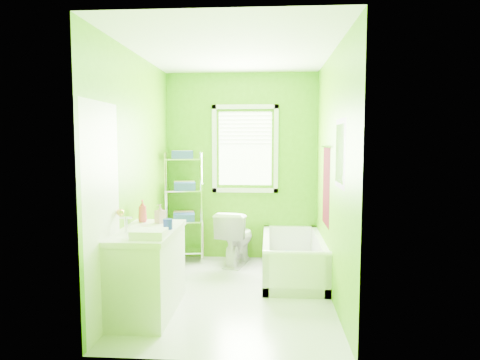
# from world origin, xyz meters

# --- Properties ---
(ground) EXTENTS (2.90, 2.90, 0.00)m
(ground) POSITION_xyz_m (0.00, 0.00, 0.00)
(ground) COLOR silver
(ground) RESTS_ON ground
(room_envelope) EXTENTS (2.14, 2.94, 2.62)m
(room_envelope) POSITION_xyz_m (0.00, 0.00, 1.55)
(room_envelope) COLOR #4B9C07
(room_envelope) RESTS_ON ground
(window) EXTENTS (0.92, 0.05, 1.22)m
(window) POSITION_xyz_m (0.05, 1.42, 1.61)
(window) COLOR white
(window) RESTS_ON ground
(door) EXTENTS (0.09, 0.80, 2.00)m
(door) POSITION_xyz_m (-1.04, -1.00, 1.00)
(door) COLOR white
(door) RESTS_ON ground
(right_wall_decor) EXTENTS (0.04, 1.48, 1.17)m
(right_wall_decor) POSITION_xyz_m (1.04, -0.02, 1.32)
(right_wall_decor) COLOR #46080D
(right_wall_decor) RESTS_ON ground
(bathtub) EXTENTS (0.73, 1.56, 0.51)m
(bathtub) POSITION_xyz_m (0.69, 0.64, 0.16)
(bathtub) COLOR white
(bathtub) RESTS_ON ground
(toilet) EXTENTS (0.56, 0.79, 0.74)m
(toilet) POSITION_xyz_m (-0.06, 1.12, 0.37)
(toilet) COLOR white
(toilet) RESTS_ON ground
(vanity) EXTENTS (0.56, 1.08, 1.05)m
(vanity) POSITION_xyz_m (-0.79, -0.56, 0.44)
(vanity) COLOR silver
(vanity) RESTS_ON ground
(wire_shelf_unit) EXTENTS (0.56, 0.45, 1.53)m
(wire_shelf_unit) POSITION_xyz_m (-0.77, 1.21, 0.93)
(wire_shelf_unit) COLOR silver
(wire_shelf_unit) RESTS_ON ground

